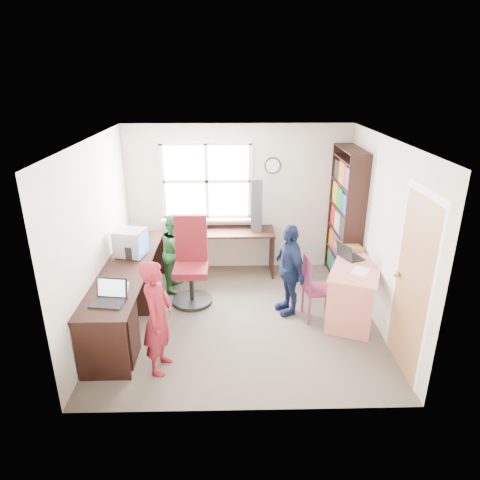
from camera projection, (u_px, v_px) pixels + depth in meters
The scene contains 19 objects.
room at pixel (241, 232), 5.47m from camera, with size 3.64×3.44×2.44m.
l_desk at pixel (137, 300), 5.37m from camera, with size 2.38×2.95×0.75m.
right_desk at pixel (356, 278), 5.76m from camera, with size 1.05×1.43×0.75m.
bookshelf at pixel (345, 220), 6.60m from camera, with size 0.30×1.02×2.10m.
swivel_chair at pixel (191, 266), 6.12m from camera, with size 0.59×0.59×1.26m.
wooden_chair at pixel (314, 285), 5.67m from camera, with size 0.43×0.43×0.90m.
crt_monitor at pixel (131, 243), 5.88m from camera, with size 0.46×0.43×0.38m.
laptop_left at pixel (110, 297), 4.74m from camera, with size 0.40×0.35×0.25m.
laptop_right at pixel (348, 255), 5.85m from camera, with size 0.38×0.41×0.23m.
speaker_a at pixel (130, 253), 5.78m from camera, with size 0.12×0.12×0.19m.
speaker_b at pixel (138, 241), 6.22m from camera, with size 0.09×0.09×0.18m.
cd_tower at pixel (257, 205), 6.75m from camera, with size 0.18×0.17×0.84m.
game_box at pixel (349, 247), 6.15m from camera, with size 0.35×0.35×0.07m.
paper_a at pixel (120, 288), 5.05m from camera, with size 0.24×0.32×0.00m.
paper_b at pixel (361, 271), 5.49m from camera, with size 0.31×0.33×0.00m.
potted_plant at pixel (194, 221), 6.86m from camera, with size 0.17×0.13×0.30m, color #317830.
person_red at pixel (158, 317), 4.62m from camera, with size 0.48×0.32×1.32m, color maroon.
person_green at pixel (177, 252), 6.46m from camera, with size 0.58×0.45×1.19m, color #2B6D35.
person_navy at pixel (289, 269), 5.78m from camera, with size 0.75×0.31×1.28m, color #152043.
Camera 1 is at (-0.12, -5.03, 3.13)m, focal length 32.00 mm.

